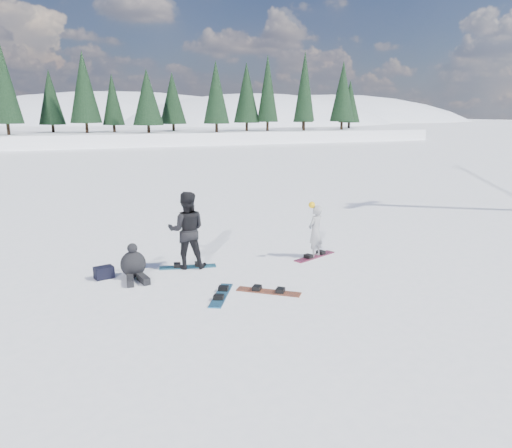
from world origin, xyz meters
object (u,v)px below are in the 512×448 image
Objects in this scene: snowboard_loose_b at (269,292)px; gear_bag at (104,273)px; seated_rider at (134,265)px; snowboarder_woman at (315,231)px; snowboard_loose_a at (221,295)px; snowboarder_man at (187,230)px.

gear_bag is at bearing -176.83° from snowboard_loose_b.
snowboard_loose_b is (2.71, -2.21, -0.33)m from seated_rider.
snowboarder_woman is 1.57× the size of seated_rider.
snowboard_loose_a is at bearing -1.02° from snowboarder_woman.
snowboarder_woman is at bearing -3.39° from gear_bag.
snowboarder_woman is 3.65m from snowboarder_man.
snowboard_loose_b is 1.00× the size of snowboard_loose_a.
snowboarder_woman is 1.10× the size of snowboard_loose_b.
snowboarder_man is at bearing 2.23° from gear_bag.
gear_bag is (-0.70, 0.26, -0.19)m from seated_rider.
snowboard_loose_a is at bearing 110.29° from snowboarder_man.
snowboard_loose_a is (-1.09, 0.19, 0.00)m from snowboard_loose_b.
snowboard_loose_a is at bearing -52.16° from seated_rider.
seated_rider reaches higher than snowboard_loose_b.
gear_bag is (-2.17, -0.08, -0.88)m from snowboarder_man.
snowboard_loose_a is (0.16, -2.36, -1.01)m from snowboarder_man.
snowboard_loose_b is 1.10m from snowboard_loose_a.
seated_rider is (-1.47, -0.34, -0.69)m from snowboarder_man.
seated_rider is at bearing 29.54° from snowboarder_man.
gear_bag is (-5.78, 0.34, -0.62)m from snowboarder_woman.
seated_rider is at bearing -20.15° from gear_bag.
gear_bag is at bearing 158.79° from seated_rider.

